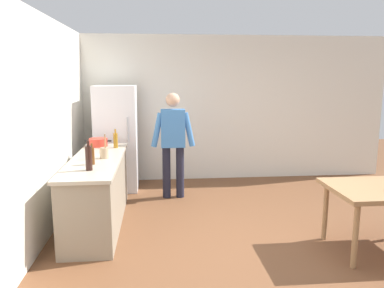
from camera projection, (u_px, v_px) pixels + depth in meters
name	position (u px, v px, depth m)	size (l,w,h in m)	color
ground_plane	(261.00, 243.00, 4.49)	(14.00, 14.00, 0.00)	brown
wall_back	(220.00, 108.00, 7.19)	(6.40, 0.12, 2.70)	silver
wall_left	(31.00, 132.00, 4.21)	(0.12, 5.60, 2.70)	silver
kitchen_counter	(98.00, 191.00, 5.01)	(0.64, 2.20, 0.90)	gray
refrigerator	(116.00, 138.00, 6.51)	(0.70, 0.67, 1.80)	white
person	(173.00, 138.00, 6.04)	(0.70, 0.22, 1.70)	#1E1E2D
cooking_pot	(98.00, 142.00, 5.78)	(0.40, 0.28, 0.12)	red
utensil_jar	(104.00, 152.00, 4.93)	(0.11, 0.11, 0.32)	tan
bottle_wine_dark	(89.00, 158.00, 4.29)	(0.08, 0.08, 0.34)	black
bottle_beer_brown	(92.00, 156.00, 4.58)	(0.06, 0.06, 0.26)	#5B3314
bottle_oil_amber	(116.00, 140.00, 5.65)	(0.06, 0.06, 0.28)	#996619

